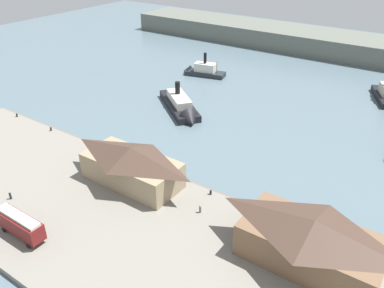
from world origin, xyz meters
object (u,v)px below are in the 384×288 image
(street_tram, at_px, (20,224))
(ferry_departing_north, at_px, (201,71))
(ferry_shed_central_terminal, at_px, (311,241))
(pedestrian_walking_east, at_px, (200,209))
(mooring_post_east, at_px, (211,192))
(pedestrian_near_east_shed, at_px, (10,196))
(ferry_approaching_west, at_px, (182,107))
(ferry_shed_west_terminal, at_px, (132,165))
(mooring_post_center_west, at_px, (51,129))
(mooring_post_center_east, at_px, (17,115))

(street_tram, relative_size, ferry_departing_north, 0.61)
(ferry_shed_central_terminal, height_order, pedestrian_walking_east, ferry_shed_central_terminal)
(mooring_post_east, bearing_deg, pedestrian_near_east_shed, -143.34)
(street_tram, distance_m, ferry_approaching_west, 59.59)
(ferry_shed_central_terminal, height_order, mooring_post_east, ferry_shed_central_terminal)
(ferry_approaching_west, bearing_deg, ferry_shed_west_terminal, -69.52)
(ferry_shed_central_terminal, height_order, pedestrian_near_east_shed, ferry_shed_central_terminal)
(mooring_post_center_west, bearing_deg, mooring_post_east, 0.03)
(mooring_post_east, bearing_deg, ferry_shed_west_terminal, -161.14)
(ferry_shed_central_terminal, relative_size, pedestrian_walking_east, 13.41)
(pedestrian_walking_east, bearing_deg, pedestrian_near_east_shed, -151.91)
(ferry_shed_west_terminal, xyz_separation_m, pedestrian_near_east_shed, (-15.61, -17.93, -3.35))
(ferry_shed_central_terminal, bearing_deg, ferry_departing_north, 133.77)
(street_tram, height_order, mooring_post_center_east, street_tram)
(pedestrian_walking_east, xyz_separation_m, mooring_post_east, (-1.38, 5.85, -0.29))
(pedestrian_near_east_shed, distance_m, pedestrian_walking_east, 37.04)
(mooring_post_center_east, bearing_deg, ferry_shed_central_terminal, -4.21)
(street_tram, height_order, ferry_approaching_west, ferry_approaching_west)
(pedestrian_walking_east, xyz_separation_m, ferry_departing_north, (-43.66, 66.85, -0.30))
(mooring_post_center_east, height_order, ferry_approaching_west, ferry_approaching_west)
(pedestrian_walking_east, height_order, ferry_departing_north, ferry_departing_north)
(pedestrian_near_east_shed, distance_m, mooring_post_east, 39.01)
(pedestrian_walking_east, height_order, mooring_post_east, pedestrian_walking_east)
(pedestrian_walking_east, height_order, mooring_post_center_west, pedestrian_walking_east)
(ferry_shed_west_terminal, relative_size, pedestrian_near_east_shed, 12.48)
(pedestrian_walking_east, bearing_deg, mooring_post_center_west, 173.39)
(ferry_shed_west_terminal, xyz_separation_m, mooring_post_east, (15.69, 5.36, -3.66))
(ferry_shed_west_terminal, height_order, mooring_post_center_west, ferry_shed_west_terminal)
(ferry_shed_central_terminal, bearing_deg, mooring_post_east, 164.31)
(pedestrian_near_east_shed, bearing_deg, mooring_post_center_west, 127.03)
(pedestrian_walking_east, xyz_separation_m, mooring_post_center_east, (-65.03, 5.95, -0.29))
(street_tram, distance_m, mooring_post_center_east, 51.80)
(mooring_post_center_west, bearing_deg, street_tram, -44.75)
(street_tram, xyz_separation_m, ferry_departing_north, (-21.93, 89.27, -2.09))
(street_tram, bearing_deg, ferry_shed_west_terminal, 78.49)
(mooring_post_center_west, distance_m, ferry_approaching_west, 36.45)
(mooring_post_center_east, xyz_separation_m, ferry_departing_north, (21.37, 60.90, -0.01))
(mooring_post_center_east, height_order, ferry_departing_north, ferry_departing_north)
(pedestrian_walking_east, distance_m, ferry_approaching_west, 47.56)
(ferry_shed_west_terminal, relative_size, mooring_post_center_east, 23.16)
(pedestrian_near_east_shed, xyz_separation_m, mooring_post_east, (31.29, 23.29, -0.31))
(pedestrian_walking_east, relative_size, mooring_post_center_east, 1.81)
(ferry_shed_central_terminal, height_order, ferry_approaching_west, ferry_shed_central_terminal)
(ferry_approaching_west, bearing_deg, street_tram, -81.53)
(mooring_post_east, bearing_deg, ferry_departing_north, 124.73)
(mooring_post_east, bearing_deg, pedestrian_walking_east, -76.72)
(ferry_shed_central_terminal, xyz_separation_m, mooring_post_center_west, (-70.97, 6.19, -3.71))
(mooring_post_center_east, bearing_deg, ferry_approaching_west, 41.49)
(mooring_post_east, xyz_separation_m, ferry_approaching_west, (-29.13, 30.63, -0.13))
(ferry_departing_north, height_order, ferry_approaching_west, ferry_departing_north)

